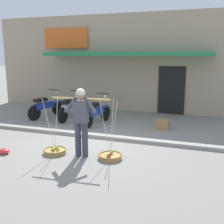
{
  "coord_description": "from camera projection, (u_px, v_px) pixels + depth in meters",
  "views": [
    {
      "loc": [
        3.04,
        -6.66,
        2.48
      ],
      "look_at": [
        0.51,
        0.6,
        0.85
      ],
      "focal_mm": 43.61,
      "sensor_mm": 36.0,
      "label": 1
    }
  ],
  "objects": [
    {
      "name": "ground_plane",
      "position": [
        88.0,
        144.0,
        7.65
      ],
      "size": [
        90.0,
        90.0,
        0.0
      ],
      "primitive_type": "plane",
      "color": "gray"
    },
    {
      "name": "sidewalk_curb",
      "position": [
        97.0,
        136.0,
        8.28
      ],
      "size": [
        20.0,
        0.24,
        0.1
      ],
      "primitive_type": "cube",
      "color": "gray",
      "rests_on": "ground"
    },
    {
      "name": "fruit_vendor",
      "position": [
        81.0,
        118.0,
        6.57
      ],
      "size": [
        1.46,
        0.23,
        1.7
      ],
      "color": "#38384C",
      "rests_on": "ground"
    },
    {
      "name": "fruit_basket_left_side",
      "position": [
        55.0,
        151.0,
        6.94
      ],
      "size": [
        0.59,
        0.59,
        1.45
      ],
      "color": "#B2894C",
      "rests_on": "ground"
    },
    {
      "name": "fruit_basket_right_side",
      "position": [
        110.0,
        156.0,
        6.58
      ],
      "size": [
        0.59,
        0.59,
        1.45
      ],
      "color": "#B2894C",
      "rests_on": "ground"
    },
    {
      "name": "motorcycle_nearest_shop",
      "position": [
        46.0,
        106.0,
        10.81
      ],
      "size": [
        0.65,
        1.78,
        1.09
      ],
      "color": "black",
      "rests_on": "ground"
    },
    {
      "name": "motorcycle_second_in_row",
      "position": [
        71.0,
        108.0,
        10.48
      ],
      "size": [
        0.54,
        1.82,
        1.09
      ],
      "color": "black",
      "rests_on": "ground"
    },
    {
      "name": "motorcycle_third_in_row",
      "position": [
        97.0,
        112.0,
        9.74
      ],
      "size": [
        0.54,
        1.81,
        1.09
      ],
      "color": "black",
      "rests_on": "ground"
    },
    {
      "name": "storefront_building",
      "position": [
        140.0,
        62.0,
        14.1
      ],
      "size": [
        13.0,
        6.0,
        4.2
      ],
      "color": "tan",
      "rests_on": "ground"
    },
    {
      "name": "plastic_litter_bag",
      "position": [
        4.0,
        151.0,
        6.91
      ],
      "size": [
        0.28,
        0.22,
        0.14
      ],
      "primitive_type": "ellipsoid",
      "color": "red",
      "rests_on": "ground"
    },
    {
      "name": "wooden_crate",
      "position": [
        162.0,
        124.0,
        9.24
      ],
      "size": [
        0.44,
        0.36,
        0.32
      ],
      "primitive_type": "cube",
      "color": "olive",
      "rests_on": "ground"
    }
  ]
}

